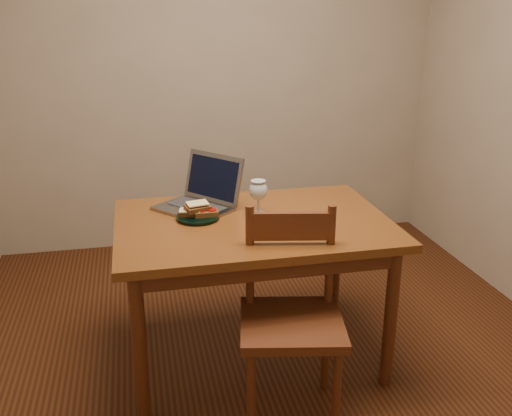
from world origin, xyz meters
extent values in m
cube|color=black|center=(0.00, 0.00, -0.01)|extent=(3.20, 3.20, 0.02)
cube|color=gray|center=(0.00, 1.61, 1.30)|extent=(3.20, 0.02, 2.60)
cube|color=gray|center=(0.00, -1.61, 1.30)|extent=(3.20, 0.02, 2.60)
cube|color=#4A220C|center=(-0.07, 0.00, 0.72)|extent=(1.30, 0.90, 0.04)
cylinder|color=#441F0E|center=(-0.64, -0.37, 0.35)|extent=(0.06, 0.06, 0.70)
cylinder|color=#441F0E|center=(0.50, -0.37, 0.35)|extent=(0.06, 0.06, 0.70)
cylinder|color=#441F0E|center=(-0.64, 0.37, 0.35)|extent=(0.06, 0.06, 0.70)
cylinder|color=#441F0E|center=(0.50, 0.37, 0.35)|extent=(0.06, 0.06, 0.70)
cube|color=#441F0E|center=(0.00, -0.47, 0.44)|extent=(0.50, 0.49, 0.04)
cube|color=#441F0E|center=(0.03, -0.31, 0.82)|extent=(0.35, 0.10, 0.12)
cylinder|color=black|center=(-0.32, 0.08, 0.75)|extent=(0.21, 0.21, 0.02)
cube|color=slate|center=(-0.34, 0.20, 0.75)|extent=(0.42, 0.43, 0.02)
cube|color=slate|center=(-0.21, 0.31, 0.88)|extent=(0.29, 0.32, 0.24)
cube|color=black|center=(-0.21, 0.31, 0.88)|extent=(0.24, 0.27, 0.20)
camera|label=1|loc=(-0.60, -2.49, 1.70)|focal=40.00mm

